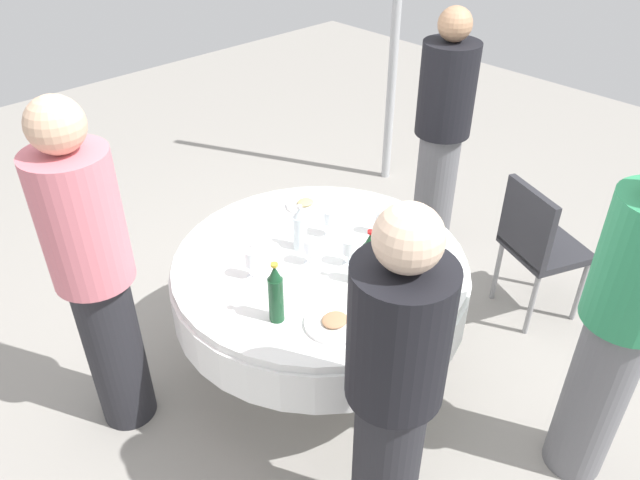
# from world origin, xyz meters

# --- Properties ---
(ground_plane) EXTENTS (10.00, 10.00, 0.00)m
(ground_plane) POSITION_xyz_m (0.00, 0.00, 0.00)
(ground_plane) COLOR gray
(dining_table) EXTENTS (1.45, 1.45, 0.74)m
(dining_table) POSITION_xyz_m (0.00, 0.00, 0.59)
(dining_table) COLOR white
(dining_table) RESTS_ON ground_plane
(bottle_clear_outer) EXTENTS (0.07, 0.07, 0.24)m
(bottle_clear_outer) POSITION_xyz_m (0.01, -0.14, 0.85)
(bottle_clear_outer) COLOR silver
(bottle_clear_outer) RESTS_ON dining_table
(bottle_dark_green_east) EXTENTS (0.06, 0.06, 0.29)m
(bottle_dark_green_east) POSITION_xyz_m (-0.03, 0.29, 0.87)
(bottle_dark_green_east) COLOR #194728
(bottle_dark_green_east) RESTS_ON dining_table
(bottle_dark_green_west) EXTENTS (0.07, 0.07, 0.29)m
(bottle_dark_green_west) POSITION_xyz_m (0.43, 0.19, 0.88)
(bottle_dark_green_west) COLOR #194728
(bottle_dark_green_west) RESTS_ON dining_table
(wine_glass_rear) EXTENTS (0.07, 0.07, 0.14)m
(wine_glass_rear) POSITION_xyz_m (-0.07, 0.12, 0.83)
(wine_glass_rear) COLOR white
(wine_glass_rear) RESTS_ON dining_table
(wine_glass_front) EXTENTS (0.07, 0.07, 0.14)m
(wine_glass_front) POSITION_xyz_m (0.06, -0.01, 0.84)
(wine_glass_front) COLOR white
(wine_glass_front) RESTS_ON dining_table
(wine_glass_north) EXTENTS (0.06, 0.06, 0.14)m
(wine_glass_north) POSITION_xyz_m (-0.37, 0.05, 0.85)
(wine_glass_north) COLOR white
(wine_glass_north) RESTS_ON dining_table
(wine_glass_south) EXTENTS (0.07, 0.07, 0.15)m
(wine_glass_south) POSITION_xyz_m (-0.18, -0.11, 0.85)
(wine_glass_south) COLOR white
(wine_glass_south) RESTS_ON dining_table
(wine_glass_far) EXTENTS (0.07, 0.07, 0.15)m
(wine_glass_far) POSITION_xyz_m (0.32, -0.11, 0.85)
(wine_glass_far) COLOR white
(wine_glass_far) RESTS_ON dining_table
(plate_far) EXTENTS (0.21, 0.21, 0.04)m
(plate_far) POSITION_xyz_m (-0.28, -0.41, 0.75)
(plate_far) COLOR white
(plate_far) RESTS_ON dining_table
(plate_right) EXTENTS (0.26, 0.26, 0.04)m
(plate_right) POSITION_xyz_m (0.27, 0.38, 0.75)
(plate_right) COLOR white
(plate_right) RESTS_ON dining_table
(knife_east) EXTENTS (0.07, 0.18, 0.00)m
(knife_east) POSITION_xyz_m (0.46, -0.29, 0.74)
(knife_east) COLOR silver
(knife_east) RESTS_ON dining_table
(fork_west) EXTENTS (0.14, 0.14, 0.00)m
(fork_west) POSITION_xyz_m (-0.39, 0.40, 0.74)
(fork_west) COLOR silver
(fork_west) RESTS_ON dining_table
(folded_napkin) EXTENTS (0.17, 0.17, 0.02)m
(folded_napkin) POSITION_xyz_m (0.15, -0.23, 0.75)
(folded_napkin) COLOR white
(folded_napkin) RESTS_ON dining_table
(person_outer) EXTENTS (0.34, 0.34, 1.61)m
(person_outer) POSITION_xyz_m (0.46, 0.85, 0.84)
(person_outer) COLOR #26262B
(person_outer) RESTS_ON ground_plane
(person_east) EXTENTS (0.34, 0.34, 1.68)m
(person_east) POSITION_xyz_m (0.91, -0.45, 0.89)
(person_east) COLOR #26262B
(person_east) RESTS_ON ground_plane
(person_west) EXTENTS (0.34, 0.34, 1.65)m
(person_west) POSITION_xyz_m (-1.32, -0.29, 0.86)
(person_west) COLOR slate
(person_west) RESTS_ON ground_plane
(person_rear) EXTENTS (0.34, 0.34, 1.64)m
(person_rear) POSITION_xyz_m (-0.45, 1.24, 0.86)
(person_rear) COLOR slate
(person_rear) RESTS_ON ground_plane
(chair_north) EXTENTS (0.52, 0.52, 0.87)m
(chair_north) POSITION_xyz_m (-1.22, 0.51, 0.52)
(chair_north) COLOR #2D2D33
(chair_north) RESTS_ON ground_plane
(tent_pole_main) EXTENTS (0.07, 0.07, 2.63)m
(tent_pole_main) POSITION_xyz_m (-1.92, -1.21, 1.31)
(tent_pole_main) COLOR #B2B5B7
(tent_pole_main) RESTS_ON ground_plane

